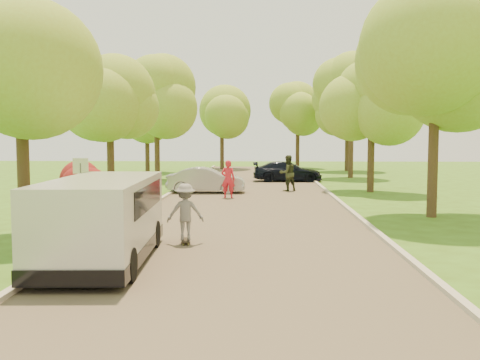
# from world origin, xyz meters

# --- Properties ---
(ground) EXTENTS (100.00, 100.00, 0.00)m
(ground) POSITION_xyz_m (0.00, 0.00, 0.00)
(ground) COLOR #3A5F16
(ground) RESTS_ON ground
(road) EXTENTS (8.00, 60.00, 0.01)m
(road) POSITION_xyz_m (0.00, 8.00, 0.01)
(road) COLOR #4C4438
(road) RESTS_ON ground
(curb_left) EXTENTS (0.18, 60.00, 0.12)m
(curb_left) POSITION_xyz_m (-4.05, 8.00, 0.06)
(curb_left) COLOR #B2AD9E
(curb_left) RESTS_ON ground
(curb_right) EXTENTS (0.18, 60.00, 0.12)m
(curb_right) POSITION_xyz_m (4.05, 8.00, 0.06)
(curb_right) COLOR #B2AD9E
(curb_right) RESTS_ON ground
(street_sign) EXTENTS (0.55, 0.06, 2.17)m
(street_sign) POSITION_xyz_m (-5.80, 4.00, 1.56)
(street_sign) COLOR #59595E
(street_sign) RESTS_ON ground
(red_shrub) EXTENTS (1.70, 1.70, 1.95)m
(red_shrub) POSITION_xyz_m (-6.30, 5.50, 1.10)
(red_shrub) COLOR #382619
(red_shrub) RESTS_ON ground
(tree_l_mida) EXTENTS (4.71, 4.60, 7.39)m
(tree_l_mida) POSITION_xyz_m (-6.30, 1.00, 5.17)
(tree_l_mida) COLOR #382619
(tree_l_mida) RESTS_ON ground
(tree_l_midb) EXTENTS (4.30, 4.20, 6.62)m
(tree_l_midb) POSITION_xyz_m (-6.81, 12.00, 4.59)
(tree_l_midb) COLOR #382619
(tree_l_midb) RESTS_ON ground
(tree_l_far) EXTENTS (4.92, 4.80, 7.79)m
(tree_l_far) POSITION_xyz_m (-6.39, 22.00, 5.47)
(tree_l_far) COLOR #382619
(tree_l_far) RESTS_ON ground
(tree_r_mida) EXTENTS (5.13, 5.00, 7.95)m
(tree_r_mida) POSITION_xyz_m (7.02, 5.00, 5.54)
(tree_r_mida) COLOR #382619
(tree_r_mida) RESTS_ON ground
(tree_r_midb) EXTENTS (4.51, 4.40, 7.01)m
(tree_r_midb) POSITION_xyz_m (6.60, 14.00, 4.88)
(tree_r_midb) COLOR #382619
(tree_r_midb) RESTS_ON ground
(tree_r_far) EXTENTS (5.33, 5.20, 8.34)m
(tree_r_far) POSITION_xyz_m (7.23, 24.00, 5.83)
(tree_r_far) COLOR #382619
(tree_r_far) RESTS_ON ground
(tree_bg_a) EXTENTS (5.12, 5.00, 7.72)m
(tree_bg_a) POSITION_xyz_m (-8.78, 30.00, 5.31)
(tree_bg_a) COLOR #382619
(tree_bg_a) RESTS_ON ground
(tree_bg_b) EXTENTS (5.12, 5.00, 7.95)m
(tree_bg_b) POSITION_xyz_m (8.22, 32.00, 5.54)
(tree_bg_b) COLOR #382619
(tree_bg_b) RESTS_ON ground
(tree_bg_c) EXTENTS (4.92, 4.80, 7.33)m
(tree_bg_c) POSITION_xyz_m (-2.79, 34.00, 5.02)
(tree_bg_c) COLOR #382619
(tree_bg_c) RESTS_ON ground
(tree_bg_d) EXTENTS (5.12, 5.00, 7.72)m
(tree_bg_d) POSITION_xyz_m (4.22, 36.00, 5.31)
(tree_bg_d) COLOR #382619
(tree_bg_d) RESTS_ON ground
(minivan) EXTENTS (2.33, 5.37, 1.96)m
(minivan) POSITION_xyz_m (-3.08, -2.48, 1.04)
(minivan) COLOR silver
(minivan) RESTS_ON ground
(silver_sedan) EXTENTS (4.05, 1.43, 1.33)m
(silver_sedan) POSITION_xyz_m (-2.30, 13.14, 0.67)
(silver_sedan) COLOR #9E9EA3
(silver_sedan) RESTS_ON ground
(dark_sedan) EXTENTS (4.55, 1.93, 1.31)m
(dark_sedan) POSITION_xyz_m (2.30, 20.54, 0.66)
(dark_sedan) COLOR black
(dark_sedan) RESTS_ON ground
(longboard) EXTENTS (0.35, 0.82, 0.09)m
(longboard) POSITION_xyz_m (-1.49, -0.21, 0.09)
(longboard) COLOR black
(longboard) RESTS_ON ground
(skateboarder) EXTENTS (1.08, 0.73, 1.55)m
(skateboarder) POSITION_xyz_m (-1.49, -0.21, 0.88)
(skateboarder) COLOR slate
(skateboarder) RESTS_ON longboard
(person_striped) EXTENTS (0.70, 0.50, 1.82)m
(person_striped) POSITION_xyz_m (-1.00, 10.70, 0.91)
(person_striped) COLOR red
(person_striped) RESTS_ON ground
(person_olive) EXTENTS (1.18, 1.09, 1.95)m
(person_olive) POSITION_xyz_m (2.00, 14.17, 0.97)
(person_olive) COLOR #2B311D
(person_olive) RESTS_ON ground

